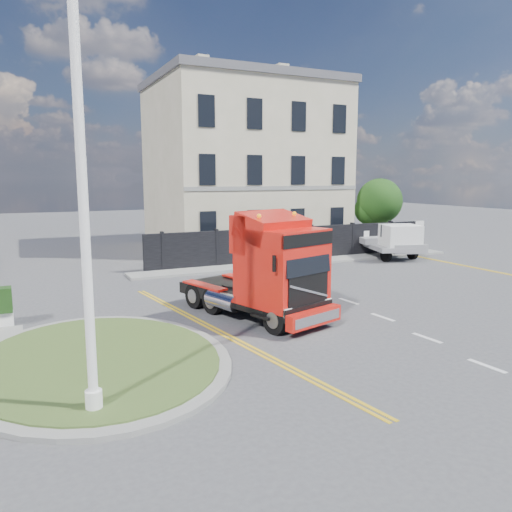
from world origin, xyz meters
TOP-DOWN VIEW (x-y plane):
  - ground at (0.00, 0.00)m, footprint 120.00×120.00m
  - traffic_island at (-7.00, -3.00)m, footprint 6.80×6.80m
  - hoarding_fence at (6.55, 9.00)m, footprint 18.80×0.25m
  - georgian_building at (6.00, 16.50)m, footprint 12.30×10.30m
  - tree at (14.38, 12.10)m, footprint 3.20×3.20m
  - pavement_far at (6.00, 8.10)m, footprint 20.00×1.60m
  - truck at (-1.05, -1.33)m, footprint 3.88×6.43m
  - flatbed_pickup at (11.54, 7.02)m, footprint 3.46×5.51m
  - lamppost_island at (-7.50, -6.00)m, footprint 0.27×0.54m

SIDE VIEW (x-z plane):
  - ground at x=0.00m, z-range 0.00..0.00m
  - pavement_far at x=6.00m, z-range 0.00..0.12m
  - traffic_island at x=-7.00m, z-range 0.00..0.16m
  - hoarding_fence at x=6.55m, z-range 0.00..2.00m
  - flatbed_pickup at x=11.54m, z-range 0.08..2.19m
  - truck at x=-1.05m, z-range -0.19..3.43m
  - tree at x=14.38m, z-range 0.65..5.45m
  - lamppost_island at x=-7.50m, z-range 0.18..8.93m
  - georgian_building at x=6.00m, z-range -0.63..12.17m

